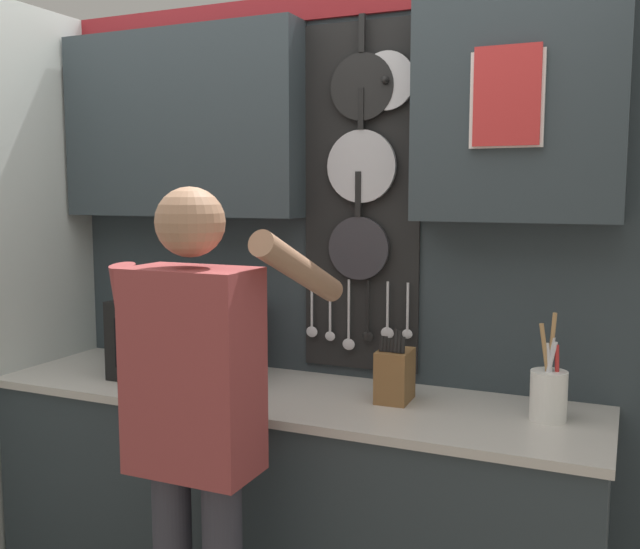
{
  "coord_description": "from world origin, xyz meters",
  "views": [
    {
      "loc": [
        1.14,
        -2.27,
        1.66
      ],
      "look_at": [
        0.06,
        0.19,
        1.33
      ],
      "focal_mm": 40.0,
      "sensor_mm": 36.0,
      "label": 1
    }
  ],
  "objects_px": {
    "person": "(196,413)",
    "microwave": "(186,337)",
    "knife_block": "(395,374)",
    "utensil_crock": "(549,392)"
  },
  "relations": [
    {
      "from": "person",
      "to": "microwave",
      "type": "bearing_deg",
      "value": 126.66
    },
    {
      "from": "utensil_crock",
      "to": "person",
      "type": "distance_m",
      "value": 1.11
    },
    {
      "from": "microwave",
      "to": "knife_block",
      "type": "distance_m",
      "value": 0.87
    },
    {
      "from": "microwave",
      "to": "knife_block",
      "type": "height_order",
      "value": "microwave"
    },
    {
      "from": "microwave",
      "to": "person",
      "type": "relative_size",
      "value": 0.29
    },
    {
      "from": "knife_block",
      "to": "person",
      "type": "height_order",
      "value": "person"
    },
    {
      "from": "utensil_crock",
      "to": "person",
      "type": "relative_size",
      "value": 0.21
    },
    {
      "from": "knife_block",
      "to": "person",
      "type": "distance_m",
      "value": 0.72
    },
    {
      "from": "microwave",
      "to": "utensil_crock",
      "type": "distance_m",
      "value": 1.38
    },
    {
      "from": "microwave",
      "to": "person",
      "type": "xyz_separation_m",
      "value": [
        0.43,
        -0.58,
        -0.08
      ]
    }
  ]
}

